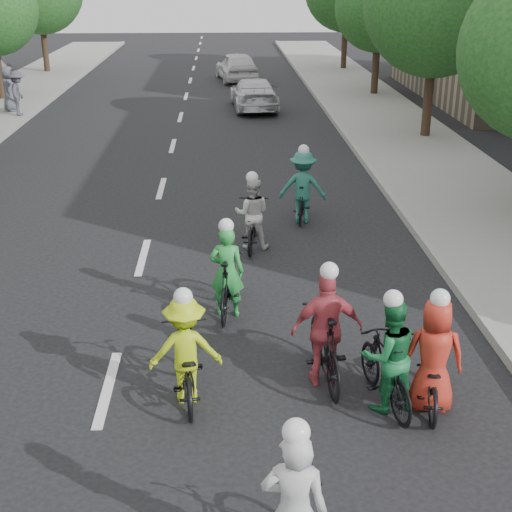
{
  "coord_description": "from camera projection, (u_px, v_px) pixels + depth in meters",
  "views": [
    {
      "loc": [
        1.73,
        -8.86,
        5.63
      ],
      "look_at": [
        2.25,
        2.51,
        1.0
      ],
      "focal_mm": 50.0,
      "sensor_mm": 36.0,
      "label": 1
    }
  ],
  "objects": [
    {
      "name": "tree_r_2",
      "position": [
        379.0,
        7.0,
        31.9
      ],
      "size": [
        4.0,
        4.0,
        5.97
      ],
      "color": "black",
      "rests_on": "ground"
    },
    {
      "name": "cyclist_2",
      "position": [
        186.0,
        358.0,
        9.82
      ],
      "size": [
        1.06,
        1.87,
        1.71
      ],
      "rotation": [
        0.0,
        0.0,
        3.23
      ],
      "color": "black",
      "rests_on": "ground"
    },
    {
      "name": "follow_car_lead",
      "position": [
        254.0,
        94.0,
        30.14
      ],
      "size": [
        2.08,
        4.55,
        1.29
      ],
      "primitive_type": "imported",
      "rotation": [
        0.0,
        0.0,
        3.2
      ],
      "color": "silver",
      "rests_on": "ground"
    },
    {
      "name": "sidewalk_right",
      "position": [
        450.0,
        182.0,
        19.82
      ],
      "size": [
        4.0,
        80.0,
        0.15
      ],
      "primitive_type": "cube",
      "color": "gray",
      "rests_on": "ground"
    },
    {
      "name": "cyclist_6",
      "position": [
        252.0,
        220.0,
        15.23
      ],
      "size": [
        0.85,
        1.88,
        1.69
      ],
      "rotation": [
        0.0,
        0.0,
        3.02
      ],
      "color": "black",
      "rests_on": "ground"
    },
    {
      "name": "cyclist_7",
      "position": [
        302.0,
        192.0,
        16.73
      ],
      "size": [
        1.2,
        1.59,
        1.86
      ],
      "rotation": [
        0.0,
        0.0,
        2.97
      ],
      "color": "black",
      "rests_on": "ground"
    },
    {
      "name": "curb_right",
      "position": [
        380.0,
        182.0,
        19.73
      ],
      "size": [
        0.18,
        80.0,
        0.18
      ],
      "primitive_type": "cube",
      "color": "#999993",
      "rests_on": "ground"
    },
    {
      "name": "cyclist_5",
      "position": [
        227.0,
        280.0,
        12.27
      ],
      "size": [
        0.69,
        1.82,
        1.77
      ],
      "rotation": [
        0.0,
        0.0,
        3.03
      ],
      "color": "black",
      "rests_on": "ground"
    },
    {
      "name": "cyclist_4",
      "position": [
        432.0,
        366.0,
        9.63
      ],
      "size": [
        0.88,
        1.71,
        1.79
      ],
      "rotation": [
        0.0,
        0.0,
        2.97
      ],
      "color": "black",
      "rests_on": "ground"
    },
    {
      "name": "cyclist_1",
      "position": [
        387.0,
        363.0,
        9.61
      ],
      "size": [
        0.89,
        1.76,
        1.77
      ],
      "rotation": [
        0.0,
        0.0,
        3.34
      ],
      "color": "black",
      "rests_on": "ground"
    },
    {
      "name": "spectator_0",
      "position": [
        18.0,
        93.0,
        28.01
      ],
      "size": [
        0.76,
        1.18,
        1.74
      ],
      "primitive_type": "imported",
      "rotation": [
        0.0,
        0.0,
        1.67
      ],
      "color": "#494753",
      "rests_on": "sidewalk_left"
    },
    {
      "name": "cyclist_3",
      "position": [
        326.0,
        338.0,
        10.2
      ],
      "size": [
        1.06,
        1.93,
        1.9
      ],
      "rotation": [
        0.0,
        0.0,
        3.22
      ],
      "color": "black",
      "rests_on": "ground"
    },
    {
      "name": "spectator_2",
      "position": [
        9.0,
        89.0,
        28.85
      ],
      "size": [
        0.62,
        0.91,
        1.79
      ],
      "primitive_type": "imported",
      "rotation": [
        0.0,
        0.0,
        1.63
      ],
      "color": "#50535E",
      "rests_on": "sidewalk_left"
    },
    {
      "name": "ground",
      "position": [
        108.0,
        388.0,
        10.25
      ],
      "size": [
        120.0,
        120.0,
        0.0
      ],
      "primitive_type": "plane",
      "color": "black",
      "rests_on": "ground"
    },
    {
      "name": "follow_car_trail",
      "position": [
        237.0,
        66.0,
        37.58
      ],
      "size": [
        2.42,
        4.67,
        1.52
      ],
      "primitive_type": "imported",
      "rotation": [
        0.0,
        0.0,
        3.29
      ],
      "color": "silver",
      "rests_on": "ground"
    },
    {
      "name": "tree_r_1",
      "position": [
        437.0,
        3.0,
        23.36
      ],
      "size": [
        4.8,
        4.8,
        6.93
      ],
      "color": "black",
      "rests_on": "ground"
    }
  ]
}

